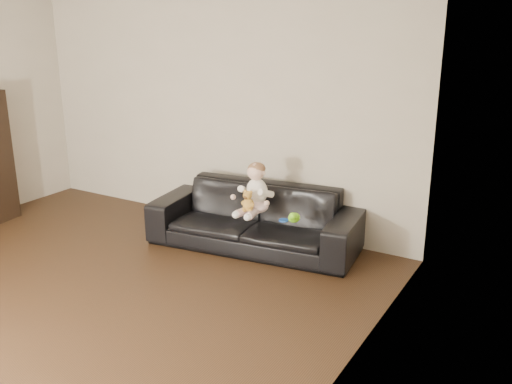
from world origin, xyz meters
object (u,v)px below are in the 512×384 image
Objects in this scene: baby at (255,191)px; toy_blue_disc at (284,220)px; toy_rattle at (294,218)px; toy_green at (294,218)px; sofa at (255,217)px; teddy_bear at (248,201)px.

toy_blue_disc is at bearing -12.98° from baby.
toy_rattle reaches higher than toy_blue_disc.
toy_rattle is (-0.01, 0.01, -0.01)m from toy_green.
toy_rattle is (0.46, -0.03, -0.19)m from baby.
toy_rattle is (0.54, -0.15, 0.14)m from sofa.
sofa is at bearing 119.32° from baby.
toy_rattle is at bearing -23.17° from sofa.
teddy_bear is at bearing -164.42° from toy_rattle.
sofa is 0.49m from toy_blue_disc.
baby is 0.43m from toy_blue_disc.
toy_blue_disc is (0.36, -0.06, -0.23)m from baby.
sofa is 28.49× the size of toy_rattle.
sofa is at bearing 162.93° from toy_green.
toy_green is at bearing 2.09° from teddy_bear.
sofa is 10.00× the size of teddy_bear.
toy_green is 1.46× the size of toy_blue_disc.
teddy_bear is 0.49m from toy_rattle.
toy_blue_disc is (0.44, -0.18, 0.11)m from sofa.
sofa is at bearing 95.34° from teddy_bear.
baby is at bearing -64.70° from sofa.
toy_green is (0.47, -0.05, -0.19)m from baby.
baby is 0.17m from teddy_bear.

